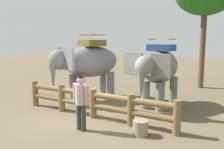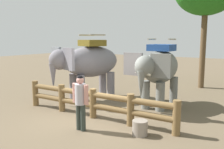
% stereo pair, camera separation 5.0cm
% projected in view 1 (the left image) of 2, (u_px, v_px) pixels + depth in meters
% --- Properties ---
extents(ground_plane, '(60.00, 60.00, 0.00)m').
position_uv_depth(ground_plane, '(89.00, 119.00, 8.43)').
color(ground_plane, brown).
extents(log_fence, '(6.25, 0.30, 1.05)m').
position_uv_depth(log_fence, '(93.00, 101.00, 8.54)').
color(log_fence, brown).
rests_on(log_fence, ground).
extents(elephant_near_left, '(2.52, 3.58, 3.00)m').
position_uv_depth(elephant_near_left, '(88.00, 63.00, 11.01)').
color(elephant_near_left, slate).
rests_on(elephant_near_left, ground).
extents(elephant_center, '(1.87, 3.26, 2.81)m').
position_uv_depth(elephant_center, '(159.00, 69.00, 9.82)').
color(elephant_center, slate).
rests_on(elephant_center, ground).
extents(tourist_woman_in_black, '(0.61, 0.35, 1.71)m').
position_uv_depth(tourist_woman_in_black, '(81.00, 99.00, 7.30)').
color(tourist_woman_in_black, '#2E3731').
rests_on(tourist_woman_in_black, ground).
extents(feed_bucket, '(0.45, 0.45, 0.44)m').
position_uv_depth(feed_bucket, '(140.00, 128.00, 7.04)').
color(feed_bucket, gray).
rests_on(feed_bucket, ground).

